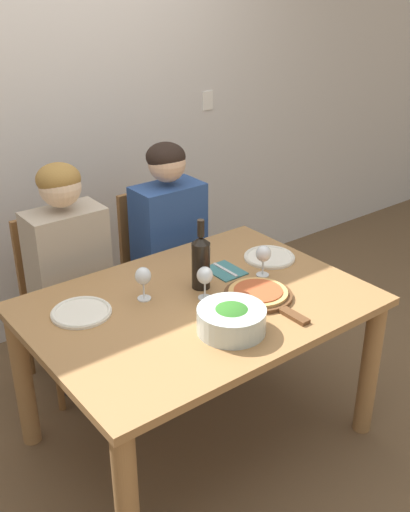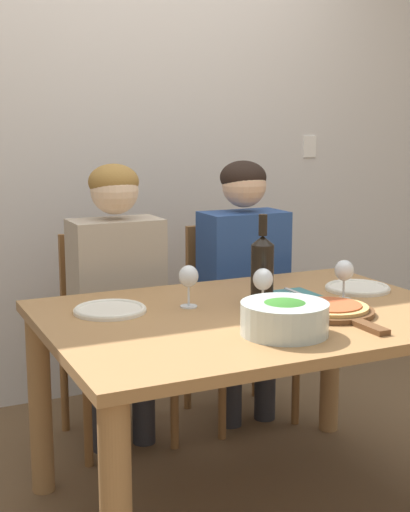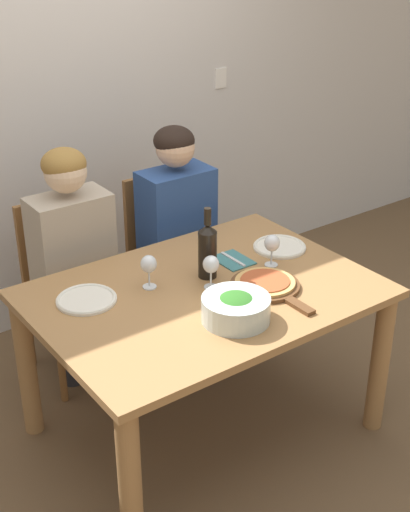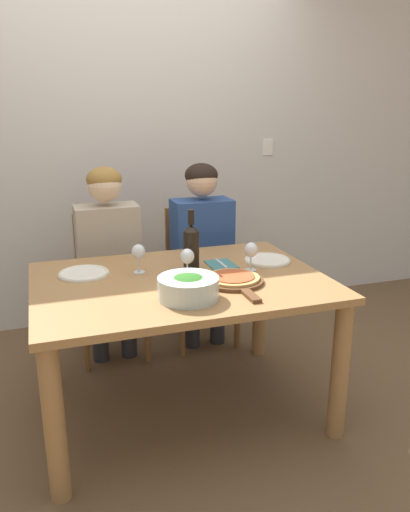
% 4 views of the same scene
% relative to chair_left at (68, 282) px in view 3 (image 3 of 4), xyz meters
% --- Properties ---
extents(ground_plane, '(40.00, 40.00, 0.00)m').
position_rel_chair_left_xyz_m(ground_plane, '(0.25, -0.84, -0.49)').
color(ground_plane, brown).
extents(back_wall, '(10.00, 0.06, 2.70)m').
position_rel_chair_left_xyz_m(back_wall, '(0.25, 0.54, 0.86)').
color(back_wall, silver).
rests_on(back_wall, ground).
extents(dining_table, '(1.42, 1.03, 0.74)m').
position_rel_chair_left_xyz_m(dining_table, '(0.25, -0.84, 0.13)').
color(dining_table, '#9E7042').
rests_on(dining_table, ground).
extents(chair_left, '(0.42, 0.42, 0.90)m').
position_rel_chair_left_xyz_m(chair_left, '(0.00, 0.00, 0.00)').
color(chair_left, brown).
rests_on(chair_left, ground).
extents(chair_right, '(0.42, 0.42, 0.90)m').
position_rel_chair_left_xyz_m(chair_right, '(0.61, 0.00, 0.00)').
color(chair_right, brown).
rests_on(chair_right, ground).
extents(person_woman, '(0.47, 0.51, 1.21)m').
position_rel_chair_left_xyz_m(person_woman, '(0.00, -0.11, 0.24)').
color(person_woman, '#28282D').
rests_on(person_woman, ground).
extents(person_man, '(0.47, 0.51, 1.21)m').
position_rel_chair_left_xyz_m(person_man, '(0.61, -0.11, 0.24)').
color(person_man, '#28282D').
rests_on(person_man, ground).
extents(wine_bottle, '(0.08, 0.08, 0.32)m').
position_rel_chair_left_xyz_m(wine_bottle, '(0.34, -0.74, 0.38)').
color(wine_bottle, black).
rests_on(wine_bottle, dining_table).
extents(broccoli_bowl, '(0.27, 0.27, 0.11)m').
position_rel_chair_left_xyz_m(broccoli_bowl, '(0.21, -1.10, 0.30)').
color(broccoli_bowl, silver).
rests_on(broccoli_bowl, dining_table).
extents(dinner_plate_left, '(0.25, 0.25, 0.02)m').
position_rel_chair_left_xyz_m(dinner_plate_left, '(-0.20, -0.63, 0.26)').
color(dinner_plate_left, silver).
rests_on(dinner_plate_left, dining_table).
extents(dinner_plate_right, '(0.25, 0.25, 0.02)m').
position_rel_chair_left_xyz_m(dinner_plate_right, '(0.78, -0.72, 0.26)').
color(dinner_plate_right, silver).
rests_on(dinner_plate_right, dining_table).
extents(pizza_on_board, '(0.30, 0.44, 0.04)m').
position_rel_chair_left_xyz_m(pizza_on_board, '(0.48, -0.98, 0.27)').
color(pizza_on_board, brown).
rests_on(pizza_on_board, dining_table).
extents(wine_glass_left, '(0.07, 0.07, 0.15)m').
position_rel_chair_left_xyz_m(wine_glass_left, '(0.07, -0.68, 0.36)').
color(wine_glass_left, silver).
rests_on(wine_glass_left, dining_table).
extents(wine_glass_right, '(0.07, 0.07, 0.15)m').
position_rel_chair_left_xyz_m(wine_glass_right, '(0.63, -0.83, 0.36)').
color(wine_glass_right, silver).
rests_on(wine_glass_right, dining_table).
extents(wine_glass_centre, '(0.07, 0.07, 0.15)m').
position_rel_chair_left_xyz_m(wine_glass_centre, '(0.29, -0.84, 0.36)').
color(wine_glass_centre, silver).
rests_on(wine_glass_centre, dining_table).
extents(fork_on_napkin, '(0.14, 0.18, 0.01)m').
position_rel_chair_left_xyz_m(fork_on_napkin, '(0.52, -0.69, 0.25)').
color(fork_on_napkin, '#387075').
rests_on(fork_on_napkin, dining_table).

